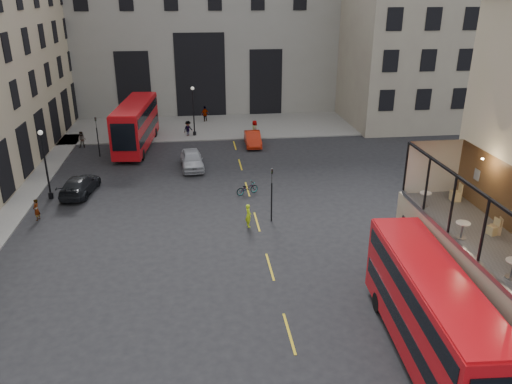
{
  "coord_description": "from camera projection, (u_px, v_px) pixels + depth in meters",
  "views": [
    {
      "loc": [
        -5.85,
        -18.52,
        14.77
      ],
      "look_at": [
        -2.3,
        10.07,
        3.0
      ],
      "focal_mm": 35.0,
      "sensor_mm": 36.0,
      "label": 1
    }
  ],
  "objects": [
    {
      "name": "host_frontage",
      "position": [
        470.0,
        279.0,
        23.15
      ],
      "size": [
        3.0,
        11.0,
        4.5
      ],
      "primitive_type": "cube",
      "color": "#BAA78C",
      "rests_on": "ground"
    },
    {
      "name": "cafe_table_mid",
      "position": [
        462.0,
        228.0,
        21.73
      ],
      "size": [
        0.61,
        0.61,
        0.76
      ],
      "color": "white",
      "rests_on": "cafe_floor"
    },
    {
      "name": "pavement_far",
      "position": [
        194.0,
        126.0,
        57.47
      ],
      "size": [
        40.0,
        12.0,
        0.12
      ],
      "primitive_type": "cube",
      "color": "slate",
      "rests_on": "ground"
    },
    {
      "name": "bicycle",
      "position": [
        247.0,
        188.0,
        38.48
      ],
      "size": [
        1.94,
        1.31,
        0.97
      ],
      "primitive_type": "imported",
      "rotation": [
        0.0,
        0.0,
        1.97
      ],
      "color": "gray",
      "rests_on": "ground"
    },
    {
      "name": "cafe_chair_c",
      "position": [
        496.0,
        229.0,
        22.21
      ],
      "size": [
        0.47,
        0.47,
        0.79
      ],
      "color": "tan",
      "rests_on": "cafe_floor"
    },
    {
      "name": "pedestrian_a",
      "position": [
        82.0,
        140.0,
        49.63
      ],
      "size": [
        0.84,
        0.68,
        1.64
      ],
      "primitive_type": "imported",
      "rotation": [
        0.0,
        0.0,
        -0.07
      ],
      "color": "gray",
      "rests_on": "ground"
    },
    {
      "name": "ground",
      "position": [
        331.0,
        330.0,
        23.26
      ],
      "size": [
        140.0,
        140.0,
        0.0
      ],
      "primitive_type": "plane",
      "color": "black",
      "rests_on": "ground"
    },
    {
      "name": "pedestrian_c",
      "position": [
        205.0,
        114.0,
        59.12
      ],
      "size": [
        1.19,
        1.0,
        1.9
      ],
      "primitive_type": "imported",
      "rotation": [
        0.0,
        0.0,
        3.72
      ],
      "color": "gray",
      "rests_on": "ground"
    },
    {
      "name": "cafe_chair_d",
      "position": [
        456.0,
        195.0,
        25.7
      ],
      "size": [
        0.51,
        0.51,
        0.94
      ],
      "color": "#DCBF7F",
      "rests_on": "cafe_floor"
    },
    {
      "name": "building_right",
      "position": [
        413.0,
        29.0,
        58.33
      ],
      "size": [
        16.6,
        18.6,
        20.0
      ],
      "color": "gray",
      "rests_on": "ground"
    },
    {
      "name": "cyclist",
      "position": [
        248.0,
        215.0,
        33.11
      ],
      "size": [
        0.48,
        0.65,
        1.6
      ],
      "primitive_type": "imported",
      "rotation": [
        0.0,
        0.0,
        1.75
      ],
      "color": "#CCF71A",
      "rests_on": "ground"
    },
    {
      "name": "street_lamp_a",
      "position": [
        46.0,
        169.0,
        36.96
      ],
      "size": [
        0.36,
        0.36,
        5.33
      ],
      "color": "black",
      "rests_on": "ground"
    },
    {
      "name": "car_a",
      "position": [
        192.0,
        160.0,
        43.92
      ],
      "size": [
        2.23,
        4.83,
        1.6
      ],
      "primitive_type": "imported",
      "rotation": [
        0.0,
        0.0,
        0.07
      ],
      "color": "#A6A8AE",
      "rests_on": "ground"
    },
    {
      "name": "bus_far",
      "position": [
        136.0,
        123.0,
        48.99
      ],
      "size": [
        3.59,
        11.53,
        4.53
      ],
      "color": "#B30C11",
      "rests_on": "ground"
    },
    {
      "name": "gateway",
      "position": [
        198.0,
        34.0,
        63.23
      ],
      "size": [
        35.0,
        10.6,
        18.0
      ],
      "color": "gray",
      "rests_on": "ground"
    },
    {
      "name": "cafe_chair_b",
      "position": [
        493.0,
        230.0,
        22.17
      ],
      "size": [
        0.45,
        0.45,
        0.77
      ],
      "color": "#DBBF7E",
      "rests_on": "cafe_floor"
    },
    {
      "name": "car_b",
      "position": [
        253.0,
        139.0,
        50.34
      ],
      "size": [
        1.61,
        4.35,
        1.42
      ],
      "primitive_type": "imported",
      "rotation": [
        0.0,
        0.0,
        -0.02
      ],
      "color": "#A71E0A",
      "rests_on": "ground"
    },
    {
      "name": "cafe_table_far",
      "position": [
        425.0,
        197.0,
        25.01
      ],
      "size": [
        0.57,
        0.57,
        0.72
      ],
      "color": "white",
      "rests_on": "cafe_floor"
    },
    {
      "name": "pedestrian_e",
      "position": [
        36.0,
        210.0,
        34.06
      ],
      "size": [
        0.47,
        0.62,
        1.52
      ],
      "primitive_type": "imported",
      "rotation": [
        0.0,
        0.0,
        4.5
      ],
      "color": "gray",
      "rests_on": "ground"
    },
    {
      "name": "cafe_floor",
      "position": [
        479.0,
        235.0,
        22.28
      ],
      "size": [
        3.0,
        10.0,
        0.1
      ],
      "primitive_type": "cube",
      "color": "slate",
      "rests_on": "host_frontage"
    },
    {
      "name": "street_lamp_b",
      "position": [
        194.0,
        114.0,
        52.91
      ],
      "size": [
        0.36,
        0.36,
        5.33
      ],
      "color": "black",
      "rests_on": "ground"
    },
    {
      "name": "traffic_light_far",
      "position": [
        97.0,
        132.0,
        46.36
      ],
      "size": [
        0.16,
        0.2,
        3.8
      ],
      "color": "black",
      "rests_on": "ground"
    },
    {
      "name": "bus_near",
      "position": [
        430.0,
        310.0,
        20.74
      ],
      "size": [
        3.05,
        10.65,
        4.2
      ],
      "color": "red",
      "rests_on": "ground"
    },
    {
      "name": "car_c",
      "position": [
        80.0,
        185.0,
        38.47
      ],
      "size": [
        2.72,
        5.21,
        1.44
      ],
      "primitive_type": "imported",
      "rotation": [
        0.0,
        0.0,
        2.99
      ],
      "color": "black",
      "rests_on": "ground"
    },
    {
      "name": "traffic_light_near",
      "position": [
        272.0,
        188.0,
        33.26
      ],
      "size": [
        0.16,
        0.2,
        3.8
      ],
      "color": "black",
      "rests_on": "ground"
    },
    {
      "name": "pedestrian_d",
      "position": [
        255.0,
        129.0,
        52.79
      ],
      "size": [
        0.89,
        1.08,
        1.9
      ],
      "primitive_type": "imported",
      "rotation": [
        0.0,
        0.0,
        1.92
      ],
      "color": "gray",
      "rests_on": "ground"
    },
    {
      "name": "pedestrian_b",
      "position": [
        188.0,
        129.0,
        53.25
      ],
      "size": [
        1.27,
        1.23,
        1.74
      ],
      "primitive_type": "imported",
      "rotation": [
        0.0,
        0.0,
        0.73
      ],
      "color": "gray",
      "rests_on": "ground"
    }
  ]
}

